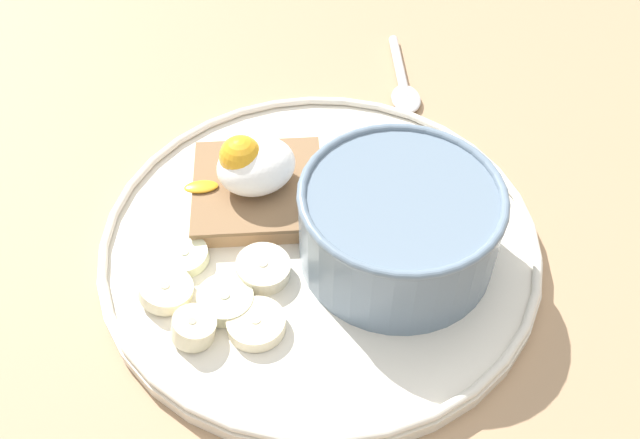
{
  "coord_description": "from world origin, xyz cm",
  "views": [
    {
      "loc": [
        -13.51,
        -27.79,
        39.74
      ],
      "look_at": [
        0.0,
        0.0,
        5.0
      ],
      "focal_mm": 40.0,
      "sensor_mm": 36.0,
      "label": 1
    }
  ],
  "objects_px": {
    "banana_slice_left": "(225,300)",
    "banana_slice_outer": "(186,256)",
    "toast_slice": "(258,190)",
    "banana_slice_inner": "(263,269)",
    "poached_egg": "(252,164)",
    "spoon": "(403,84)",
    "banana_slice_front": "(256,324)",
    "banana_slice_back": "(165,289)",
    "banana_slice_right": "(194,328)",
    "oatmeal_bowl": "(399,225)"
  },
  "relations": [
    {
      "from": "banana_slice_left",
      "to": "banana_slice_outer",
      "type": "relative_size",
      "value": 1.07
    },
    {
      "from": "toast_slice",
      "to": "banana_slice_inner",
      "type": "bearing_deg",
      "value": -110.24
    },
    {
      "from": "banana_slice_left",
      "to": "banana_slice_outer",
      "type": "height_order",
      "value": "banana_slice_left"
    },
    {
      "from": "poached_egg",
      "to": "banana_slice_outer",
      "type": "bearing_deg",
      "value": -152.41
    },
    {
      "from": "banana_slice_inner",
      "to": "spoon",
      "type": "relative_size",
      "value": 0.49
    },
    {
      "from": "poached_egg",
      "to": "banana_slice_left",
      "type": "xyz_separation_m",
      "value": [
        -0.05,
        -0.08,
        -0.03
      ]
    },
    {
      "from": "toast_slice",
      "to": "banana_slice_front",
      "type": "relative_size",
      "value": 2.49
    },
    {
      "from": "banana_slice_back",
      "to": "banana_slice_right",
      "type": "xyz_separation_m",
      "value": [
        0.01,
        -0.04,
        0.0
      ]
    },
    {
      "from": "banana_slice_back",
      "to": "banana_slice_inner",
      "type": "bearing_deg",
      "value": -10.89
    },
    {
      "from": "toast_slice",
      "to": "banana_slice_back",
      "type": "xyz_separation_m",
      "value": [
        -0.09,
        -0.05,
        -0.0
      ]
    },
    {
      "from": "poached_egg",
      "to": "banana_slice_right",
      "type": "bearing_deg",
      "value": -130.39
    },
    {
      "from": "oatmeal_bowl",
      "to": "poached_egg",
      "type": "xyz_separation_m",
      "value": [
        -0.06,
        0.09,
        0.0
      ]
    },
    {
      "from": "oatmeal_bowl",
      "to": "poached_egg",
      "type": "height_order",
      "value": "oatmeal_bowl"
    },
    {
      "from": "poached_egg",
      "to": "banana_slice_front",
      "type": "xyz_separation_m",
      "value": [
        -0.04,
        -0.1,
        -0.03
      ]
    },
    {
      "from": "oatmeal_bowl",
      "to": "banana_slice_inner",
      "type": "bearing_deg",
      "value": 165.08
    },
    {
      "from": "banana_slice_right",
      "to": "spoon",
      "type": "distance_m",
      "value": 0.29
    },
    {
      "from": "banana_slice_inner",
      "to": "oatmeal_bowl",
      "type": "bearing_deg",
      "value": -14.92
    },
    {
      "from": "banana_slice_right",
      "to": "banana_slice_outer",
      "type": "xyz_separation_m",
      "value": [
        0.01,
        0.06,
        -0.0
      ]
    },
    {
      "from": "oatmeal_bowl",
      "to": "banana_slice_outer",
      "type": "height_order",
      "value": "oatmeal_bowl"
    },
    {
      "from": "banana_slice_inner",
      "to": "spoon",
      "type": "distance_m",
      "value": 0.23
    },
    {
      "from": "banana_slice_left",
      "to": "banana_slice_right",
      "type": "distance_m",
      "value": 0.03
    },
    {
      "from": "banana_slice_front",
      "to": "banana_slice_left",
      "type": "xyz_separation_m",
      "value": [
        -0.01,
        0.02,
        0.0
      ]
    },
    {
      "from": "banana_slice_outer",
      "to": "spoon",
      "type": "height_order",
      "value": "banana_slice_outer"
    },
    {
      "from": "banana_slice_front",
      "to": "banana_slice_inner",
      "type": "bearing_deg",
      "value": 61.07
    },
    {
      "from": "banana_slice_left",
      "to": "banana_slice_inner",
      "type": "relative_size",
      "value": 0.88
    },
    {
      "from": "banana_slice_outer",
      "to": "banana_slice_front",
      "type": "bearing_deg",
      "value": -72.76
    },
    {
      "from": "spoon",
      "to": "banana_slice_right",
      "type": "bearing_deg",
      "value": -145.8
    },
    {
      "from": "oatmeal_bowl",
      "to": "poached_egg",
      "type": "relative_size",
      "value": 1.66
    },
    {
      "from": "toast_slice",
      "to": "poached_egg",
      "type": "height_order",
      "value": "poached_egg"
    },
    {
      "from": "banana_slice_outer",
      "to": "spoon",
      "type": "distance_m",
      "value": 0.25
    },
    {
      "from": "toast_slice",
      "to": "banana_slice_left",
      "type": "height_order",
      "value": "toast_slice"
    },
    {
      "from": "oatmeal_bowl",
      "to": "spoon",
      "type": "distance_m",
      "value": 0.19
    },
    {
      "from": "banana_slice_right",
      "to": "banana_slice_back",
      "type": "bearing_deg",
      "value": 99.76
    },
    {
      "from": "poached_egg",
      "to": "banana_slice_inner",
      "type": "relative_size",
      "value": 1.54
    },
    {
      "from": "poached_egg",
      "to": "spoon",
      "type": "distance_m",
      "value": 0.18
    },
    {
      "from": "toast_slice",
      "to": "banana_slice_outer",
      "type": "distance_m",
      "value": 0.07
    },
    {
      "from": "toast_slice",
      "to": "banana_slice_left",
      "type": "distance_m",
      "value": 0.09
    },
    {
      "from": "banana_slice_back",
      "to": "banana_slice_left",
      "type": "bearing_deg",
      "value": -36.95
    },
    {
      "from": "poached_egg",
      "to": "banana_slice_left",
      "type": "relative_size",
      "value": 1.76
    },
    {
      "from": "oatmeal_bowl",
      "to": "toast_slice",
      "type": "distance_m",
      "value": 0.11
    },
    {
      "from": "poached_egg",
      "to": "banana_slice_outer",
      "type": "height_order",
      "value": "poached_egg"
    },
    {
      "from": "banana_slice_left",
      "to": "banana_slice_back",
      "type": "distance_m",
      "value": 0.04
    },
    {
      "from": "banana_slice_left",
      "to": "banana_slice_outer",
      "type": "xyz_separation_m",
      "value": [
        -0.01,
        0.04,
        -0.0
      ]
    },
    {
      "from": "oatmeal_bowl",
      "to": "banana_slice_left",
      "type": "bearing_deg",
      "value": 174.46
    },
    {
      "from": "banana_slice_inner",
      "to": "banana_slice_right",
      "type": "bearing_deg",
      "value": -156.19
    },
    {
      "from": "oatmeal_bowl",
      "to": "banana_slice_inner",
      "type": "distance_m",
      "value": 0.09
    },
    {
      "from": "banana_slice_back",
      "to": "banana_slice_outer",
      "type": "xyz_separation_m",
      "value": [
        0.02,
        0.02,
        -0.0
      ]
    },
    {
      "from": "poached_egg",
      "to": "banana_slice_back",
      "type": "distance_m",
      "value": 0.1
    },
    {
      "from": "poached_egg",
      "to": "banana_slice_inner",
      "type": "height_order",
      "value": "poached_egg"
    },
    {
      "from": "oatmeal_bowl",
      "to": "banana_slice_left",
      "type": "xyz_separation_m",
      "value": [
        -0.12,
        0.01,
        -0.02
      ]
    }
  ]
}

